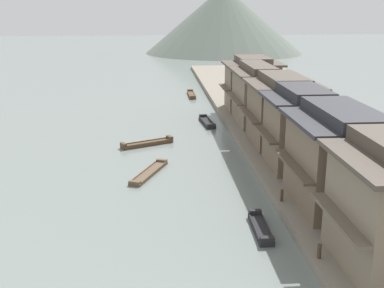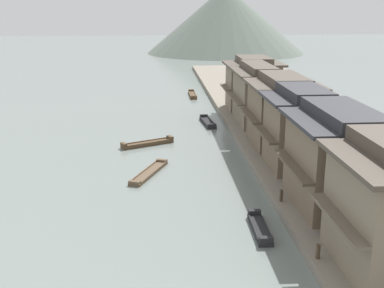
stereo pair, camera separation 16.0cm
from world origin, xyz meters
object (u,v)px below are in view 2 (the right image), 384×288
(house_waterfront_end, at_px, (253,83))
(boat_midriver_drifting, at_px, (208,122))
(boat_moored_nearest, at_px, (260,229))
(boat_moored_far, at_px, (193,95))
(house_waterfront_tall, at_px, (302,129))
(house_waterfront_narrow, at_px, (283,111))
(house_waterfront_far, at_px, (257,94))
(boat_moored_second, at_px, (149,173))
(house_waterfront_second, at_px, (340,158))
(boat_moored_third, at_px, (148,143))
(mooring_post_dock_mid, at_px, (281,195))
(mooring_post_dock_near, at_px, (318,252))

(house_waterfront_end, bearing_deg, boat_midriver_drifting, -138.62)
(boat_moored_nearest, distance_m, boat_moored_far, 43.15)
(house_waterfront_tall, relative_size, house_waterfront_narrow, 0.86)
(house_waterfront_far, xyz_separation_m, house_waterfront_end, (0.92, 7.12, 0.01))
(boat_moored_second, xyz_separation_m, boat_moored_far, (5.78, 32.86, 0.05))
(house_waterfront_narrow, bearing_deg, boat_moored_nearest, -108.21)
(house_waterfront_second, bearing_deg, house_waterfront_narrow, 90.02)
(boat_moored_nearest, xyz_separation_m, house_waterfront_second, (5.26, 2.21, 3.39))
(boat_moored_nearest, height_order, house_waterfront_far, house_waterfront_far)
(boat_moored_second, relative_size, house_waterfront_second, 0.74)
(house_waterfront_far, bearing_deg, boat_moored_nearest, -101.02)
(boat_moored_second, distance_m, boat_midriver_drifting, 17.01)
(boat_moored_nearest, xyz_separation_m, boat_midriver_drifting, (-0.27, 26.13, -0.00))
(boat_moored_third, relative_size, mooring_post_dock_mid, 6.31)
(boat_moored_second, xyz_separation_m, house_waterfront_end, (12.09, 21.04, 3.47))
(house_waterfront_tall, xyz_separation_m, house_waterfront_end, (0.56, 21.76, 0.00))
(house_waterfront_far, xyz_separation_m, mooring_post_dock_near, (-2.76, -28.43, -2.63))
(house_waterfront_far, xyz_separation_m, mooring_post_dock_mid, (-2.76, -21.27, -2.61))
(boat_moored_second, bearing_deg, house_waterfront_tall, -3.59)
(boat_moored_third, relative_size, house_waterfront_second, 0.66)
(boat_moored_second, xyz_separation_m, boat_midriver_drifting, (6.19, 15.84, 0.06))
(boat_moored_third, relative_size, boat_moored_far, 0.89)
(house_waterfront_tall, bearing_deg, boat_midriver_drifting, 107.87)
(boat_moored_far, bearing_deg, house_waterfront_end, -61.89)
(boat_moored_nearest, xyz_separation_m, mooring_post_dock_mid, (1.96, 2.94, 0.78))
(boat_moored_nearest, height_order, mooring_post_dock_near, mooring_post_dock_near)
(boat_moored_nearest, height_order, house_waterfront_narrow, house_waterfront_narrow)
(boat_moored_nearest, distance_m, mooring_post_dock_mid, 3.62)
(house_waterfront_second, height_order, mooring_post_dock_mid, house_waterfront_second)
(boat_moored_second, relative_size, boat_moored_far, 1.01)
(boat_moored_third, bearing_deg, mooring_post_dock_near, -68.92)
(mooring_post_dock_near, xyz_separation_m, mooring_post_dock_mid, (0.00, 7.17, 0.02))
(house_waterfront_far, bearing_deg, house_waterfront_end, 82.67)
(boat_moored_second, relative_size, boat_moored_third, 1.13)
(house_waterfront_far, distance_m, mooring_post_dock_mid, 21.60)
(house_waterfront_end, relative_size, mooring_post_dock_mid, 9.04)
(boat_midriver_drifting, distance_m, house_waterfront_second, 24.78)
(boat_moored_second, bearing_deg, mooring_post_dock_near, -59.87)
(boat_moored_nearest, xyz_separation_m, boat_moored_far, (-0.69, 43.14, -0.02))
(boat_moored_nearest, relative_size, house_waterfront_narrow, 0.55)
(boat_midriver_drifting, height_order, mooring_post_dock_mid, mooring_post_dock_mid)
(boat_moored_third, xyz_separation_m, house_waterfront_far, (11.42, 5.94, 3.39))
(boat_moored_second, distance_m, boat_moored_far, 33.37)
(boat_moored_third, distance_m, mooring_post_dock_mid, 17.62)
(boat_moored_second, bearing_deg, house_waterfront_second, -34.55)
(house_waterfront_far, relative_size, mooring_post_dock_near, 11.22)
(boat_moored_second, bearing_deg, house_waterfront_end, 60.12)
(boat_moored_third, bearing_deg, boat_moored_nearest, -69.82)
(boat_moored_nearest, height_order, house_waterfront_end, house_waterfront_end)
(house_waterfront_second, relative_size, house_waterfront_tall, 1.21)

